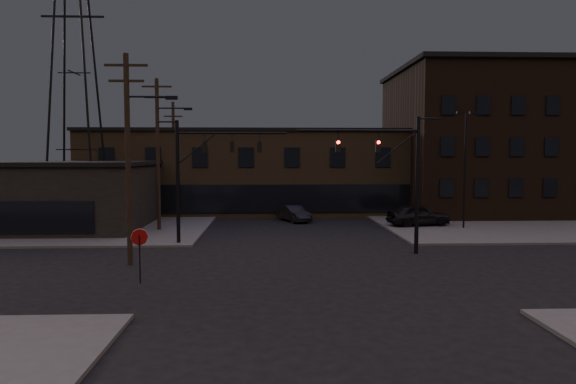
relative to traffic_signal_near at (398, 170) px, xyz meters
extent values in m
plane|color=black|center=(-5.36, -4.50, -4.93)|extent=(140.00, 140.00, 0.00)
cube|color=#474744|center=(16.64, 17.50, -4.86)|extent=(30.00, 30.00, 0.15)
cube|color=#474744|center=(-27.36, 17.50, -4.86)|extent=(30.00, 30.00, 0.15)
cube|color=#4B3C28|center=(-5.36, 23.50, -0.93)|extent=(40.00, 12.00, 8.00)
cube|color=black|center=(16.64, 21.50, 2.07)|extent=(22.00, 16.00, 14.00)
cube|color=black|center=(-25.36, 11.50, -2.43)|extent=(16.00, 12.00, 5.00)
cylinder|color=black|center=(1.14, 0.00, -0.93)|extent=(0.24, 0.24, 8.00)
cylinder|color=black|center=(-2.36, 0.00, 2.27)|extent=(7.00, 0.14, 0.14)
cube|color=#FF140C|center=(-1.19, 0.00, 1.37)|extent=(0.28, 0.22, 0.70)
cube|color=#FF140C|center=(-3.52, 0.00, 1.37)|extent=(0.28, 0.22, 0.70)
cylinder|color=black|center=(-13.36, 3.50, -0.93)|extent=(0.24, 0.24, 8.00)
cylinder|color=black|center=(-9.86, 3.50, 2.27)|extent=(7.00, 0.14, 0.14)
cube|color=black|center=(-11.61, 3.50, 1.37)|extent=(0.28, 0.22, 0.70)
cube|color=black|center=(-9.86, 3.50, 1.37)|extent=(0.28, 0.22, 0.70)
cube|color=black|center=(-8.11, 3.50, 1.37)|extent=(0.28, 0.22, 0.70)
cylinder|color=black|center=(-13.36, -6.50, -3.83)|extent=(0.06, 0.06, 2.20)
cylinder|color=maroon|center=(-13.36, -6.48, -2.83)|extent=(0.72, 0.33, 0.76)
cylinder|color=black|center=(-14.86, -2.50, 0.57)|extent=(0.28, 0.28, 11.00)
cube|color=black|center=(-14.86, -2.50, 5.47)|extent=(2.20, 0.12, 0.12)
cube|color=black|center=(-14.86, -2.50, 4.67)|extent=(1.80, 0.12, 0.12)
cube|color=black|center=(-12.56, -2.50, 3.82)|extent=(0.60, 0.25, 0.18)
cylinder|color=black|center=(-15.86, 9.50, 0.82)|extent=(0.28, 0.28, 11.50)
cube|color=black|center=(-15.86, 9.50, 5.97)|extent=(2.20, 0.12, 0.12)
cube|color=black|center=(-15.86, 9.50, 5.17)|extent=(1.80, 0.12, 0.12)
cube|color=black|center=(-13.56, 9.50, 4.32)|extent=(0.60, 0.25, 0.18)
cylinder|color=black|center=(-16.86, 21.50, 0.57)|extent=(0.28, 0.28, 11.00)
cube|color=black|center=(-16.86, 21.50, 5.47)|extent=(2.20, 0.12, 0.12)
cube|color=black|center=(-16.86, 21.50, 4.67)|extent=(1.80, 0.12, 0.12)
cylinder|color=black|center=(7.64, 9.50, -0.43)|extent=(0.14, 0.14, 9.00)
cube|color=black|center=(7.14, 9.50, 4.12)|extent=(0.50, 0.28, 0.18)
cube|color=black|center=(8.14, 9.50, 4.12)|extent=(0.50, 0.28, 0.18)
cylinder|color=black|center=(13.64, 14.50, -0.43)|extent=(0.14, 0.14, 9.00)
cube|color=black|center=(13.14, 14.50, 4.12)|extent=(0.50, 0.28, 0.18)
cube|color=black|center=(14.14, 14.50, 4.12)|extent=(0.50, 0.28, 0.18)
imported|color=black|center=(4.51, 10.95, -3.93)|extent=(5.24, 2.78, 1.70)
imported|color=silver|center=(9.04, 14.85, -4.11)|extent=(4.67, 2.02, 1.34)
imported|color=black|center=(-5.33, 14.98, -4.23)|extent=(3.08, 4.48, 1.40)
camera|label=1|loc=(-7.57, -29.55, 0.83)|focal=32.00mm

